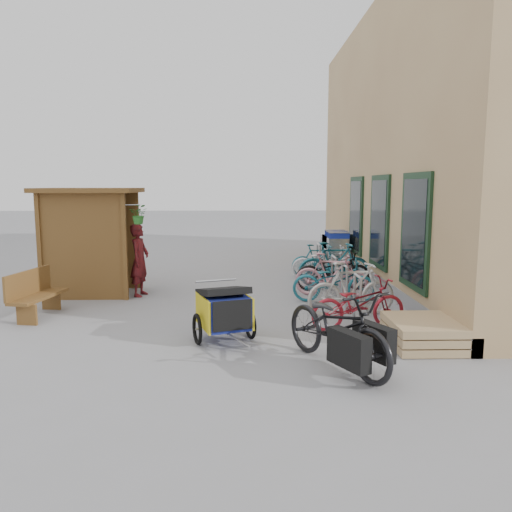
{
  "coord_description": "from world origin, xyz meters",
  "views": [
    {
      "loc": [
        0.26,
        -8.77,
        2.46
      ],
      "look_at": [
        0.5,
        1.5,
        1.0
      ],
      "focal_mm": 35.0,
      "sensor_mm": 36.0,
      "label": 1
    }
  ],
  "objects_px": {
    "bench": "(35,293)",
    "bike_0": "(358,304)",
    "kiosk": "(87,226)",
    "cargo_bike": "(338,328)",
    "bike_4": "(333,270)",
    "bike_6": "(324,262)",
    "bike_5": "(334,264)",
    "shopping_carts": "(334,245)",
    "child_trailer": "(224,309)",
    "person_kiosk": "(140,260)",
    "bike_2": "(334,281)",
    "pallet_stack": "(422,333)",
    "bike_1": "(352,289)",
    "bike_3": "(331,275)",
    "bike_7": "(318,260)"
  },
  "relations": [
    {
      "from": "shopping_carts",
      "to": "bike_3",
      "type": "bearing_deg",
      "value": -100.88
    },
    {
      "from": "bike_0",
      "to": "bike_7",
      "type": "relative_size",
      "value": 1.17
    },
    {
      "from": "cargo_bike",
      "to": "bike_1",
      "type": "bearing_deg",
      "value": 46.27
    },
    {
      "from": "kiosk",
      "to": "bench",
      "type": "distance_m",
      "value": 2.31
    },
    {
      "from": "pallet_stack",
      "to": "bike_0",
      "type": "relative_size",
      "value": 0.7
    },
    {
      "from": "bike_7",
      "to": "cargo_bike",
      "type": "bearing_deg",
      "value": 165.21
    },
    {
      "from": "cargo_bike",
      "to": "shopping_carts",
      "type": "bearing_deg",
      "value": 52.23
    },
    {
      "from": "cargo_bike",
      "to": "bike_4",
      "type": "xyz_separation_m",
      "value": [
        0.83,
        5.06,
        -0.09
      ]
    },
    {
      "from": "kiosk",
      "to": "bike_7",
      "type": "distance_m",
      "value": 6.02
    },
    {
      "from": "bench",
      "to": "shopping_carts",
      "type": "xyz_separation_m",
      "value": [
        6.67,
        5.85,
        0.2
      ]
    },
    {
      "from": "bike_7",
      "to": "kiosk",
      "type": "bearing_deg",
      "value": 102.09
    },
    {
      "from": "bike_0",
      "to": "child_trailer",
      "type": "bearing_deg",
      "value": 91.15
    },
    {
      "from": "kiosk",
      "to": "bike_6",
      "type": "relative_size",
      "value": 1.47
    },
    {
      "from": "pallet_stack",
      "to": "bike_2",
      "type": "bearing_deg",
      "value": 106.24
    },
    {
      "from": "kiosk",
      "to": "bike_0",
      "type": "bearing_deg",
      "value": -28.29
    },
    {
      "from": "child_trailer",
      "to": "bike_3",
      "type": "distance_m",
      "value": 3.85
    },
    {
      "from": "bike_2",
      "to": "bike_6",
      "type": "height_order",
      "value": "bike_2"
    },
    {
      "from": "shopping_carts",
      "to": "child_trailer",
      "type": "relative_size",
      "value": 1.07
    },
    {
      "from": "bike_1",
      "to": "bike_4",
      "type": "bearing_deg",
      "value": -10.94
    },
    {
      "from": "pallet_stack",
      "to": "bike_0",
      "type": "height_order",
      "value": "bike_0"
    },
    {
      "from": "person_kiosk",
      "to": "bike_3",
      "type": "distance_m",
      "value": 4.27
    },
    {
      "from": "pallet_stack",
      "to": "shopping_carts",
      "type": "distance_m",
      "value": 7.74
    },
    {
      "from": "bike_3",
      "to": "bike_4",
      "type": "distance_m",
      "value": 0.72
    },
    {
      "from": "child_trailer",
      "to": "bike_1",
      "type": "distance_m",
      "value": 2.77
    },
    {
      "from": "bike_5",
      "to": "bike_1",
      "type": "bearing_deg",
      "value": 170.19
    },
    {
      "from": "child_trailer",
      "to": "person_kiosk",
      "type": "bearing_deg",
      "value": 102.63
    },
    {
      "from": "shopping_carts",
      "to": "bike_2",
      "type": "xyz_separation_m",
      "value": [
        -0.85,
        -4.8,
        -0.2
      ]
    },
    {
      "from": "bike_4",
      "to": "bike_2",
      "type": "bearing_deg",
      "value": 166.65
    },
    {
      "from": "person_kiosk",
      "to": "bike_0",
      "type": "height_order",
      "value": "person_kiosk"
    },
    {
      "from": "person_kiosk",
      "to": "bike_6",
      "type": "relative_size",
      "value": 0.95
    },
    {
      "from": "bench",
      "to": "bike_5",
      "type": "bearing_deg",
      "value": 34.85
    },
    {
      "from": "bench",
      "to": "bike_0",
      "type": "relative_size",
      "value": 0.85
    },
    {
      "from": "person_kiosk",
      "to": "bike_2",
      "type": "height_order",
      "value": "person_kiosk"
    },
    {
      "from": "pallet_stack",
      "to": "bike_2",
      "type": "height_order",
      "value": "bike_2"
    },
    {
      "from": "kiosk",
      "to": "shopping_carts",
      "type": "height_order",
      "value": "kiosk"
    },
    {
      "from": "bench",
      "to": "bike_4",
      "type": "relative_size",
      "value": 0.82
    },
    {
      "from": "shopping_carts",
      "to": "cargo_bike",
      "type": "bearing_deg",
      "value": -99.73
    },
    {
      "from": "kiosk",
      "to": "bike_7",
      "type": "xyz_separation_m",
      "value": [
        5.53,
        2.1,
        -1.11
      ]
    },
    {
      "from": "bike_0",
      "to": "bike_4",
      "type": "relative_size",
      "value": 0.96
    },
    {
      "from": "pallet_stack",
      "to": "child_trailer",
      "type": "relative_size",
      "value": 0.74
    },
    {
      "from": "bike_4",
      "to": "bike_6",
      "type": "distance_m",
      "value": 1.38
    },
    {
      "from": "bike_2",
      "to": "bike_4",
      "type": "bearing_deg",
      "value": -1.46
    },
    {
      "from": "bike_3",
      "to": "bike_1",
      "type": "bearing_deg",
      "value": -160.19
    },
    {
      "from": "kiosk",
      "to": "pallet_stack",
      "type": "xyz_separation_m",
      "value": [
        6.28,
        -3.87,
        -1.34
      ]
    },
    {
      "from": "pallet_stack",
      "to": "bike_1",
      "type": "relative_size",
      "value": 0.69
    },
    {
      "from": "person_kiosk",
      "to": "bike_1",
      "type": "xyz_separation_m",
      "value": [
        4.36,
        -1.85,
        -0.29
      ]
    },
    {
      "from": "bike_6",
      "to": "shopping_carts",
      "type": "bearing_deg",
      "value": -14.9
    },
    {
      "from": "pallet_stack",
      "to": "bike_2",
      "type": "xyz_separation_m",
      "value": [
        -0.85,
        2.93,
        0.25
      ]
    },
    {
      "from": "kiosk",
      "to": "cargo_bike",
      "type": "bearing_deg",
      "value": -44.75
    },
    {
      "from": "bike_5",
      "to": "bike_6",
      "type": "bearing_deg",
      "value": 1.84
    }
  ]
}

